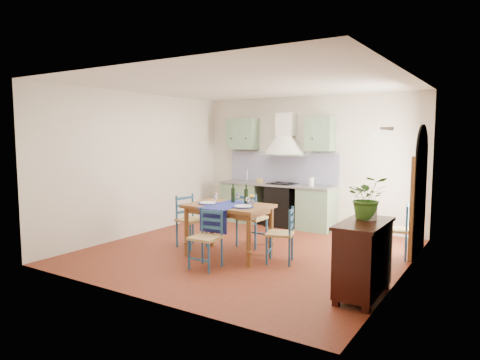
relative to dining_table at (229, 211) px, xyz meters
The scene contains 13 objects.
floor 0.85m from the dining_table, 72.38° to the left, with size 5.00×5.00×0.00m, color #4D2410.
back_wall 2.71m from the dining_table, 97.39° to the left, with size 5.00×0.96×2.80m.
right_wall 2.76m from the dining_table, 14.22° to the left, with size 0.26×5.00×2.80m.
left_wall 2.50m from the dining_table, behind, with size 0.04×5.00×2.80m, color beige.
ceiling 2.10m from the dining_table, 72.38° to the left, with size 5.00×5.00×0.01m, color silver.
dining_table is the anchor object (origin of this frame).
chair_near 0.78m from the dining_table, 83.66° to the right, with size 0.43×0.43×0.88m.
chair_far 0.75m from the dining_table, 90.44° to the left, with size 0.45×0.45×0.96m.
chair_left 0.93m from the dining_table, behind, with size 0.50×0.50×0.92m.
chair_right 0.97m from the dining_table, ahead, with size 0.51×0.51×0.87m.
chair_spare 2.73m from the dining_table, 29.91° to the left, with size 0.47×0.47×0.87m.
sideboard 2.47m from the dining_table, 14.74° to the right, with size 0.50×1.05×0.94m.
potted_plant 2.45m from the dining_table, 10.78° to the right, with size 0.49×0.42×0.54m, color #305F1C.
Camera 1 is at (3.70, -6.08, 1.97)m, focal length 32.00 mm.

